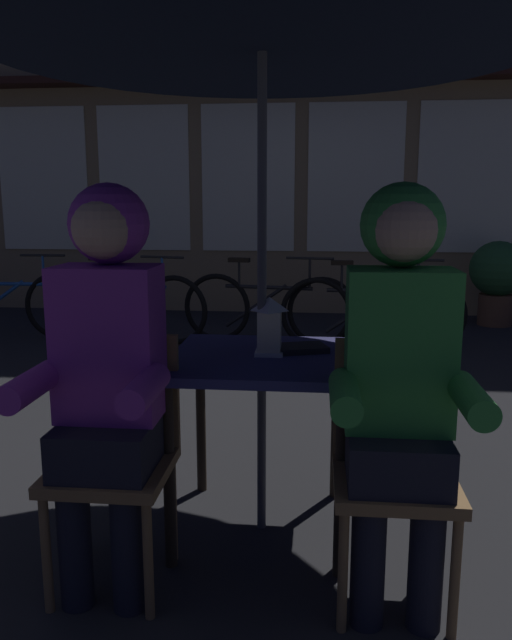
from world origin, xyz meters
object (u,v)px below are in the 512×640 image
at_px(bicycle_fourth, 372,312).
at_px(bicycle_nearest, 7,304).
at_px(chair_left, 117,446).
at_px(book, 301,348).
at_px(bicycle_second, 127,305).
at_px(bicycle_third, 268,308).
at_px(potted_plant, 497,276).
at_px(person_right_hooded, 400,359).
at_px(lantern, 269,325).
at_px(chair_right, 393,457).
at_px(person_left_hooded, 107,351).
at_px(cafe_table, 262,380).

bearing_deg(bicycle_fourth, bicycle_nearest, 177.92).
height_order(chair_left, bicycle_fourth, chair_left).
bearing_deg(book, bicycle_second, 100.21).
distance_m(chair_left, bicycle_third, 3.75).
relative_size(chair_left, potted_plant, 0.95).
bearing_deg(person_right_hooded, bicycle_third, 100.82).
relative_size(person_right_hooded, bicycle_third, 0.84).
xyz_separation_m(bicycle_third, book, (0.40, -3.29, 0.41)).
bearing_deg(lantern, chair_right, -40.17).
bearing_deg(bicycle_third, potted_plant, 25.95).
relative_size(chair_right, potted_plant, 0.95).
bearing_deg(bicycle_fourth, person_left_hooded, -108.03).
bearing_deg(book, bicycle_fourth, 61.97).
bearing_deg(bicycle_fourth, bicycle_second, 176.35).
height_order(book, potted_plant, potted_plant).
bearing_deg(lantern, person_left_hooded, -139.34).
bearing_deg(bicycle_nearest, potted_plant, 13.29).
xyz_separation_m(chair_right, bicycle_second, (-2.10, 3.76, -0.14)).
height_order(chair_left, bicycle_second, chair_left).
relative_size(bicycle_nearest, bicycle_second, 1.02).
bearing_deg(bicycle_fourth, chair_left, -108.30).
xyz_separation_m(chair_right, book, (-0.33, 0.45, 0.26)).
xyz_separation_m(book, potted_plant, (2.00, 4.46, -0.21)).
height_order(bicycle_second, potted_plant, potted_plant).
bearing_deg(person_right_hooded, lantern, 135.86).
height_order(bicycle_fourth, potted_plant, potted_plant).
distance_m(chair_left, person_left_hooded, 0.36).
bearing_deg(bicycle_third, bicycle_fourth, -8.06).
height_order(person_right_hooded, bicycle_nearest, person_right_hooded).
distance_m(cafe_table, bicycle_second, 3.77).
relative_size(bicycle_nearest, bicycle_fourth, 1.00).
relative_size(cafe_table, book, 3.70).
height_order(person_left_hooded, potted_plant, person_left_hooded).
bearing_deg(bicycle_nearest, lantern, -49.63).
xyz_separation_m(bicycle_second, bicycle_third, (1.37, -0.01, 0.00)).
height_order(bicycle_nearest, bicycle_fourth, same).
relative_size(chair_left, bicycle_fourth, 0.52).
distance_m(cafe_table, bicycle_nearest, 4.40).
bearing_deg(bicycle_second, lantern, -63.98).
distance_m(book, potted_plant, 4.89).
height_order(chair_right, bicycle_third, chair_right).
bearing_deg(chair_right, person_left_hooded, -176.61).
bearing_deg(book, person_left_hooded, -159.35).
height_order(chair_right, bicycle_nearest, chair_right).
height_order(lantern, person_right_hooded, person_right_hooded).
bearing_deg(bicycle_fourth, chair_right, -93.69).
bearing_deg(book, chair_left, -162.62).
bearing_deg(bicycle_nearest, cafe_table, -50.02).
relative_size(cafe_table, chair_right, 0.85).
xyz_separation_m(lantern, book, (0.12, 0.07, -0.11)).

